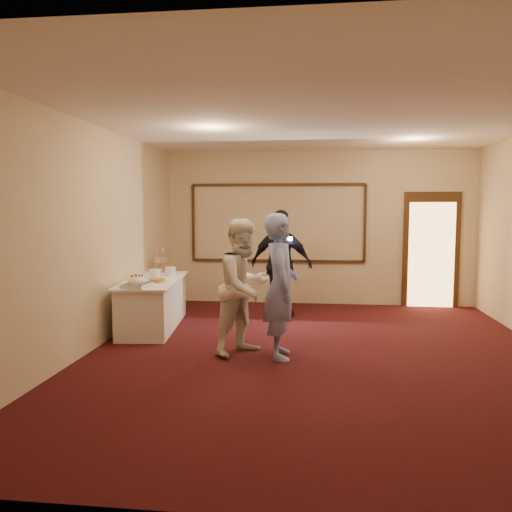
{
  "coord_description": "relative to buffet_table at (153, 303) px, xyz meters",
  "views": [
    {
      "loc": [
        -0.08,
        -6.36,
        1.89
      ],
      "look_at": [
        -0.97,
        1.28,
        1.15
      ],
      "focal_mm": 35.0,
      "sensor_mm": 36.0,
      "label": 1
    }
  ],
  "objects": [
    {
      "name": "room_walls",
      "position": [
        2.6,
        -1.2,
        1.64
      ],
      "size": [
        6.04,
        7.04,
        3.02
      ],
      "color": "beige",
      "rests_on": "floor"
    },
    {
      "name": "wall_molding",
      "position": [
        1.8,
        2.27,
        1.21
      ],
      "size": [
        3.45,
        0.04,
        1.55
      ],
      "color": "#382310",
      "rests_on": "room_walls"
    },
    {
      "name": "man",
      "position": [
        2.11,
        -1.37,
        0.53
      ],
      "size": [
        0.51,
        0.71,
        1.83
      ],
      "primitive_type": "imported",
      "rotation": [
        0.0,
        0.0,
        1.69
      ],
      "color": "#879CE5",
      "rests_on": "floor"
    },
    {
      "name": "plate_stack_b",
      "position": [
        0.16,
        0.42,
        0.46
      ],
      "size": [
        0.18,
        0.18,
        0.15
      ],
      "color": "white",
      "rests_on": "buffet_table"
    },
    {
      "name": "pavlova_tray",
      "position": [
        0.04,
        -0.82,
        0.46
      ],
      "size": [
        0.37,
        0.49,
        0.17
      ],
      "color": "silver",
      "rests_on": "buffet_table"
    },
    {
      "name": "doorway",
      "position": [
        4.75,
        2.26,
        0.69
      ],
      "size": [
        1.05,
        0.07,
        2.2
      ],
      "color": "#382310",
      "rests_on": "floor"
    },
    {
      "name": "guest",
      "position": [
        1.97,
        0.94,
        0.54
      ],
      "size": [
        1.18,
        0.75,
        1.86
      ],
      "primitive_type": "imported",
      "rotation": [
        0.0,
        0.0,
        2.85
      ],
      "color": "black",
      "rests_on": "floor"
    },
    {
      "name": "tart",
      "position": [
        0.18,
        -0.32,
        0.41
      ],
      "size": [
        0.28,
        0.28,
        0.06
      ],
      "color": "white",
      "rests_on": "buffet_table"
    },
    {
      "name": "woman",
      "position": [
        1.63,
        -1.24,
        0.49
      ],
      "size": [
        1.04,
        1.08,
        1.75
      ],
      "primitive_type": "imported",
      "rotation": [
        0.0,
        0.0,
        0.94
      ],
      "color": "white",
      "rests_on": "floor"
    },
    {
      "name": "buffet_table",
      "position": [
        0.0,
        0.0,
        0.0
      ],
      "size": [
        1.02,
        2.16,
        0.77
      ],
      "color": "white",
      "rests_on": "floor"
    },
    {
      "name": "camera_flash",
      "position": [
        2.13,
        0.74,
        1.0
      ],
      "size": [
        0.07,
        0.05,
        0.05
      ],
      "primitive_type": "cube",
      "rotation": [
        0.0,
        0.0,
        0.12
      ],
      "color": "white",
      "rests_on": "guest"
    },
    {
      "name": "plate_stack_a",
      "position": [
        0.01,
        0.06,
        0.46
      ],
      "size": [
        0.19,
        0.19,
        0.16
      ],
      "color": "white",
      "rests_on": "buffet_table"
    },
    {
      "name": "floor",
      "position": [
        2.6,
        -1.2,
        -0.39
      ],
      "size": [
        7.0,
        7.0,
        0.0
      ],
      "primitive_type": "plane",
      "color": "black",
      "rests_on": "ground"
    },
    {
      "name": "cupcake_stand",
      "position": [
        -0.17,
        0.92,
        0.55
      ],
      "size": [
        0.32,
        0.32,
        0.47
      ],
      "color": "#E3588A",
      "rests_on": "buffet_table"
    }
  ]
}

